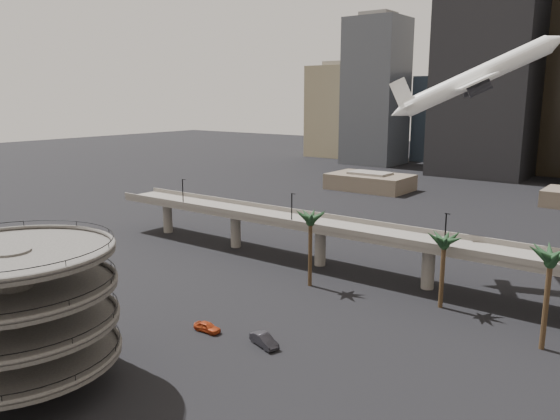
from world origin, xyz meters
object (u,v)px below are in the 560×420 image
Objects in this scene: parking_ramp at (15,306)px; overpass at (371,237)px; airborne_jet at (474,79)px; car_b at (264,340)px; car_a at (207,327)px.

overpass is (13.00, 59.00, -2.50)m from parking_ramp.
airborne_jet is (12.27, 13.10, 28.17)m from overpass.
parking_ramp reaches higher than car_b.
parking_ramp is 0.78× the size of airborne_jet.
parking_ramp is at bearing -102.43° from overpass.
car_b is at bearing 58.12° from parking_ramp.
car_a is at bearing -135.37° from airborne_jet.
airborne_jet reaches higher than overpass.
car_b is (15.37, 24.72, -9.03)m from parking_ramp.
overpass reaches higher than car_a.
overpass is at bearing 22.03° from car_b.
overpass is 26.52× the size of car_b.
airborne_jet is 59.55m from car_b.
car_b reaches higher than car_a.
overpass reaches higher than car_b.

